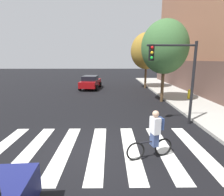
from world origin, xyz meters
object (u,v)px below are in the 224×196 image
at_px(fire_hydrant, 189,94).
at_px(street_tree_mid, 146,51).
at_px(cyclist, 154,135).
at_px(sedan_mid, 91,82).
at_px(traffic_light_near, 177,69).
at_px(street_tree_near, 165,47).

bearing_deg(fire_hydrant, street_tree_mid, 110.16).
bearing_deg(cyclist, sedan_mid, 103.98).
bearing_deg(fire_hydrant, sedan_mid, 145.12).
bearing_deg(traffic_light_near, cyclist, -119.53).
distance_m(sedan_mid, traffic_light_near, 13.04).
bearing_deg(street_tree_mid, sedan_mid, -176.79).
relative_size(fire_hydrant, street_tree_near, 0.12).
xyz_separation_m(cyclist, fire_hydrant, (5.05, 8.80, -0.31)).
distance_m(sedan_mid, cyclist, 15.36).
bearing_deg(street_tree_near, sedan_mid, 134.62).
height_order(sedan_mid, street_tree_near, street_tree_near).
bearing_deg(street_tree_near, traffic_light_near, -99.03).
distance_m(street_tree_near, street_tree_mid, 6.85).
bearing_deg(traffic_light_near, fire_hydrant, 59.93).
distance_m(traffic_light_near, fire_hydrant, 6.75).
xyz_separation_m(cyclist, street_tree_mid, (2.68, 15.27, 3.41)).
bearing_deg(cyclist, street_tree_near, 72.29).
distance_m(fire_hydrant, street_tree_mid, 7.83).
xyz_separation_m(sedan_mid, fire_hydrant, (8.76, -6.11, -0.24)).
bearing_deg(fire_hydrant, traffic_light_near, -120.07).
height_order(cyclist, traffic_light_near, traffic_light_near).
bearing_deg(sedan_mid, street_tree_mid, 3.21).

